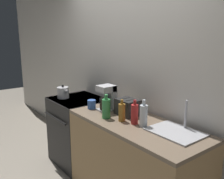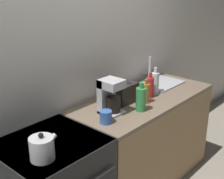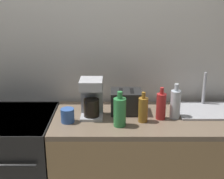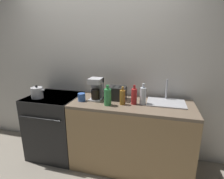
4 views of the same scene
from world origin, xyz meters
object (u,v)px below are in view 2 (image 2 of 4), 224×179
kettle (42,148)px  bottle_red (150,87)px  toaster (123,92)px  coffee_maker (110,95)px  bottle_green (141,99)px  cup_blue (106,117)px  bottle_amber (146,93)px  bottle_clear (155,83)px

kettle → bottle_red: bearing=4.6°
toaster → coffee_maker: size_ratio=0.81×
toaster → bottle_green: (-0.06, -0.25, 0.02)m
kettle → cup_blue: size_ratio=1.91×
bottle_amber → coffee_maker: bearing=165.3°
cup_blue → bottle_green: bearing=-9.3°
kettle → bottle_red: bottle_red is taller
bottle_red → toaster: bearing=152.8°
bottle_red → bottle_green: bearing=-158.5°
toaster → bottle_red: 0.28m
toaster → bottle_amber: size_ratio=1.06×
bottle_green → toaster: bearing=77.2°
bottle_red → cup_blue: (-0.68, -0.06, -0.05)m
bottle_green → cup_blue: bearing=170.7°
coffee_maker → bottle_green: coffee_maker is taller
toaster → bottle_clear: (0.36, -0.11, 0.02)m
bottle_clear → bottle_amber: size_ratio=1.18×
kettle → cup_blue: (0.64, 0.05, -0.03)m
coffee_maker → kettle: bearing=-169.1°
bottle_clear → cup_blue: bottle_clear is taller
kettle → toaster: bearing=12.4°
kettle → bottle_clear: (1.43, 0.12, 0.03)m
coffee_maker → bottle_red: (0.51, -0.05, -0.05)m
kettle → bottle_amber: size_ratio=0.88×
coffee_maker → cup_blue: coffee_maker is taller
toaster → cup_blue: size_ratio=2.32×
kettle → toaster: 1.10m
coffee_maker → bottle_clear: 0.62m
kettle → toaster: size_ratio=0.82×
toaster → bottle_green: 0.26m
cup_blue → kettle: bearing=-175.8°
coffee_maker → bottle_green: size_ratio=1.16×
kettle → cup_blue: 0.64m
toaster → coffee_maker: 0.28m
coffee_maker → bottle_amber: coffee_maker is taller
bottle_red → cup_blue: size_ratio=2.37×
kettle → bottle_amber: bearing=2.8°
coffee_maker → bottle_amber: size_ratio=1.32×
toaster → bottle_amber: (0.11, -0.18, 0.01)m
toaster → bottle_amber: bottle_amber is taller
bottle_clear → bottle_green: 0.44m
toaster → bottle_green: bearing=-102.8°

